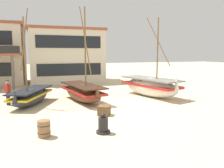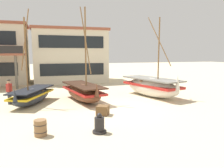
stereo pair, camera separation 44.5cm
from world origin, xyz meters
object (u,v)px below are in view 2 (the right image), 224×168
at_px(fisherman_by_hull, 9,92).
at_px(cargo_crate, 103,110).
at_px(fishing_boat_near_left, 83,92).
at_px(wooden_barrel, 40,128).
at_px(capstan_winch, 99,125).
at_px(harbor_building_main, 70,55).
at_px(fishing_boat_centre_large, 152,86).
at_px(fishing_boat_far_right, 32,95).

relative_size(fisherman_by_hull, cargo_crate, 2.64).
xyz_separation_m(fishing_boat_near_left, wooden_barrel, (-2.87, -6.20, -0.34)).
height_order(fishing_boat_near_left, capstan_winch, fishing_boat_near_left).
relative_size(fishing_boat_near_left, harbor_building_main, 0.77).
height_order(fishing_boat_centre_large, wooden_barrel, fishing_boat_centre_large).
height_order(capstan_winch, cargo_crate, capstan_winch).
bearing_deg(fishing_boat_centre_large, wooden_barrel, -143.27).
relative_size(fishing_boat_centre_large, fisherman_by_hull, 3.72).
bearing_deg(fishing_boat_far_right, fishing_boat_centre_large, -0.25).
relative_size(fishing_boat_near_left, cargo_crate, 10.44).
relative_size(capstan_winch, cargo_crate, 1.40).
bearing_deg(fishing_boat_centre_large, fisherman_by_hull, 178.06).
bearing_deg(fishing_boat_centre_large, cargo_crate, -141.96).
bearing_deg(fishing_boat_centre_large, fishing_boat_far_right, 179.75).
xyz_separation_m(fishing_boat_far_right, wooden_barrel, (0.64, -6.33, -0.25)).
bearing_deg(wooden_barrel, fishing_boat_near_left, 65.17).
relative_size(wooden_barrel, cargo_crate, 1.10).
height_order(fishing_boat_far_right, cargo_crate, fishing_boat_far_right).
height_order(fisherman_by_hull, cargo_crate, fisherman_by_hull).
bearing_deg(fishing_boat_near_left, harbor_building_main, 88.07).
height_order(fishing_boat_centre_large, harbor_building_main, harbor_building_main).
bearing_deg(fishing_boat_centre_large, capstan_winch, -131.83).
distance_m(fishing_boat_centre_large, fishing_boat_far_right, 9.07).
relative_size(capstan_winch, harbor_building_main, 0.10).
bearing_deg(wooden_barrel, capstan_winch, -8.83).
distance_m(fishing_boat_far_right, wooden_barrel, 6.37).
bearing_deg(wooden_barrel, fisherman_by_hull, 107.49).
bearing_deg(fisherman_by_hull, harbor_building_main, 64.58).
height_order(fishing_boat_centre_large, cargo_crate, fishing_boat_centre_large).
relative_size(fishing_boat_near_left, wooden_barrel, 9.53).
relative_size(fishing_boat_centre_large, capstan_winch, 7.02).
xyz_separation_m(fisherman_by_hull, wooden_barrel, (2.09, -6.65, -0.48)).
distance_m(fishing_boat_centre_large, fisherman_by_hull, 10.53).
distance_m(capstan_winch, wooden_barrel, 2.49).
height_order(fishing_boat_near_left, wooden_barrel, fishing_boat_near_left).
bearing_deg(cargo_crate, fishing_boat_far_right, 134.22).
xyz_separation_m(fishing_boat_far_right, capstan_winch, (3.10, -6.71, -0.25)).
xyz_separation_m(fishing_boat_near_left, fisherman_by_hull, (-4.96, 0.44, 0.14)).
bearing_deg(harbor_building_main, cargo_crate, -89.86).
bearing_deg(cargo_crate, harbor_building_main, 90.14).
xyz_separation_m(fishing_boat_centre_large, fisherman_by_hull, (-10.52, 0.36, 0.02)).
height_order(fishing_boat_centre_large, capstan_winch, fishing_boat_centre_large).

